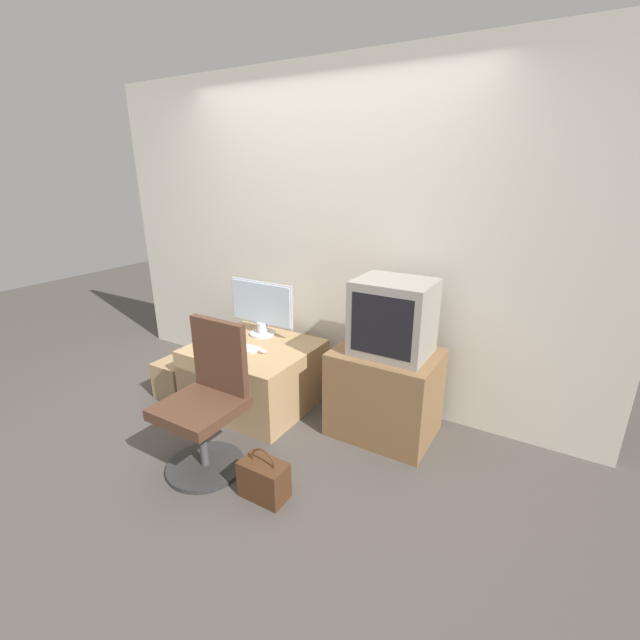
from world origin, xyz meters
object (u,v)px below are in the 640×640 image
at_px(keyboard, 239,346).
at_px(crt_tv, 393,317).
at_px(mouse, 262,351).
at_px(office_chair, 207,406).
at_px(main_monitor, 261,308).
at_px(cardboard_box_lower, 174,380).
at_px(handbag, 264,479).
at_px(book, 162,414).

bearing_deg(keyboard, crt_tv, 11.42).
relative_size(mouse, office_chair, 0.06).
relative_size(main_monitor, crt_tv, 1.20).
bearing_deg(main_monitor, cardboard_box_lower, -138.07).
bearing_deg(handbag, book, 166.92).
height_order(handbag, book, handbag).
height_order(main_monitor, mouse, main_monitor).
distance_m(main_monitor, keyboard, 0.39).
relative_size(mouse, cardboard_box_lower, 0.20).
height_order(keyboard, crt_tv, crt_tv).
distance_m(mouse, crt_tv, 1.04).
height_order(main_monitor, handbag, main_monitor).
distance_m(mouse, book, 0.96).
bearing_deg(mouse, cardboard_box_lower, -166.59).
bearing_deg(cardboard_box_lower, crt_tv, 13.84).
bearing_deg(keyboard, book, -133.27).
relative_size(main_monitor, book, 3.16).
relative_size(handbag, book, 1.69).
bearing_deg(keyboard, handbag, -42.74).
bearing_deg(cardboard_box_lower, book, -61.83).
bearing_deg(book, cardboard_box_lower, 118.17).
bearing_deg(cardboard_box_lower, keyboard, 18.63).
distance_m(main_monitor, office_chair, 1.10).
relative_size(crt_tv, cardboard_box_lower, 1.63).
bearing_deg(mouse, main_monitor, 127.70).
bearing_deg(cardboard_box_lower, office_chair, -28.52).
relative_size(keyboard, office_chair, 0.37).
bearing_deg(book, mouse, 34.53).
height_order(office_chair, book, office_chair).
bearing_deg(mouse, crt_tv, 14.20).
bearing_deg(handbag, keyboard, 137.26).
height_order(crt_tv, book, crt_tv).
distance_m(keyboard, book, 0.81).
xyz_separation_m(office_chair, book, (-0.76, 0.22, -0.41)).
bearing_deg(handbag, office_chair, 172.35).
relative_size(keyboard, mouse, 5.65).
height_order(crt_tv, handbag, crt_tv).
xyz_separation_m(keyboard, handbag, (0.81, -0.75, -0.40)).
bearing_deg(office_chair, cardboard_box_lower, 151.48).
relative_size(main_monitor, mouse, 9.91).
height_order(office_chair, cardboard_box_lower, office_chair).
bearing_deg(crt_tv, cardboard_box_lower, -166.16).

